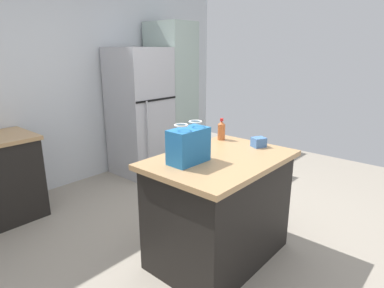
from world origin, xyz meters
The scene contains 8 objects.
ground centered at (0.00, 0.00, 0.00)m, with size 6.85×6.85×0.00m, color #9E9384.
back_wall centered at (-0.02, 2.30, 1.30)m, with size 5.71×0.13×2.59m.
kitchen_island centered at (0.01, -0.18, 0.45)m, with size 1.18×0.82×0.90m.
refrigerator centered at (0.92, 1.88, 0.87)m, with size 0.71×0.73×1.75m.
tall_cabinet centered at (1.55, 1.88, 1.05)m, with size 0.51×0.65×2.10m.
shopping_bag centered at (-0.26, -0.08, 1.03)m, with size 0.32×0.18×0.31m.
small_box centered at (0.45, -0.26, 0.94)m, with size 0.11×0.09×0.08m, color #4775B7.
bottle centered at (0.43, 0.12, 0.99)m, with size 0.07×0.07×0.20m.
Camera 1 is at (-1.97, -1.61, 1.71)m, focal length 30.27 mm.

